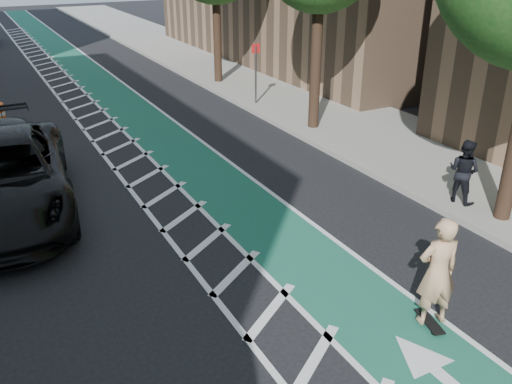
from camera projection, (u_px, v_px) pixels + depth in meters
ground at (191, 338)px, 8.92m from camera, size 120.00×120.00×0.00m
bike_lane at (163, 138)px, 18.24m from camera, size 2.00×90.00×0.01m
buffer_strip at (119, 145)px, 17.60m from camera, size 1.40×90.00×0.01m
sidewalk_right at (323, 111)px, 21.00m from camera, size 5.00×90.00×0.15m
curb_right at (268, 119)px, 19.94m from camera, size 0.12×90.00×0.16m
sign_post at (256, 73)px, 21.26m from camera, size 0.35×0.08×2.47m
skateboard at (429, 322)px, 9.19m from camera, size 0.38×0.74×0.10m
skateboarder at (438, 272)px, 8.78m from camera, size 0.81×0.63×1.95m
suv_near at (0, 178)px, 12.71m from camera, size 3.82×7.02×1.87m
suv_far at (7, 164)px, 13.75m from camera, size 2.51×5.92×1.70m
pedestrian at (464, 171)px, 13.05m from camera, size 0.76×0.89×1.59m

